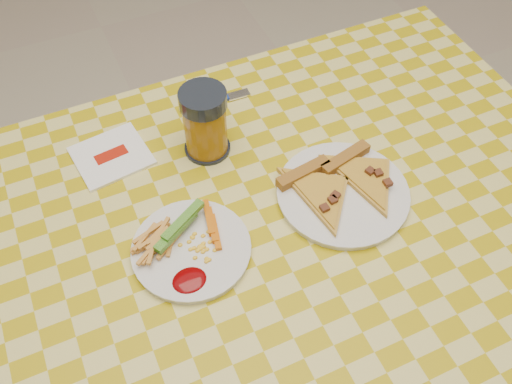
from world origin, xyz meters
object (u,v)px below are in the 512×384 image
(plate_left, at_px, (191,250))
(plate_right, at_px, (343,194))
(table, at_px, (266,247))
(drink_glass, at_px, (205,123))

(plate_left, xyz_separation_m, plate_right, (0.30, 0.00, 0.00))
(table, bearing_deg, drink_glass, 97.90)
(plate_right, bearing_deg, plate_left, -179.99)
(plate_left, relative_size, plate_right, 0.84)
(table, bearing_deg, plate_right, 0.29)
(table, height_order, drink_glass, drink_glass)
(table, xyz_separation_m, plate_left, (-0.14, 0.00, 0.08))
(plate_right, xyz_separation_m, drink_glass, (-0.18, 0.21, 0.07))
(plate_left, distance_m, drink_glass, 0.25)
(plate_left, height_order, drink_glass, drink_glass)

